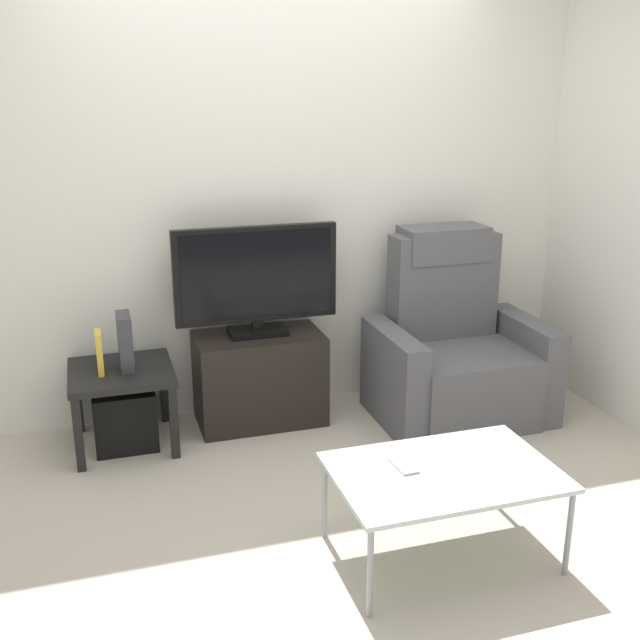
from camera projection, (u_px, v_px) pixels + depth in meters
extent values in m
plane|color=#B2A899|center=(330.00, 488.00, 3.69)|extent=(6.40, 6.40, 0.00)
cube|color=silver|center=(269.00, 190.00, 4.33)|extent=(6.40, 0.06, 2.60)
cube|color=black|center=(260.00, 378.00, 4.36)|extent=(0.72, 0.41, 0.53)
cube|color=black|center=(267.00, 373.00, 4.15)|extent=(0.66, 0.02, 0.02)
cube|color=black|center=(265.00, 364.00, 4.19)|extent=(0.34, 0.11, 0.04)
cube|color=black|center=(258.00, 331.00, 4.30)|extent=(0.32, 0.20, 0.03)
cube|color=black|center=(257.00, 325.00, 4.28)|extent=(0.06, 0.04, 0.05)
cube|color=black|center=(256.00, 274.00, 4.20)|extent=(0.92, 0.05, 0.54)
cube|color=black|center=(257.00, 275.00, 4.17)|extent=(0.84, 0.01, 0.48)
cube|color=#515156|center=(459.00, 382.00, 4.44)|extent=(0.70, 0.72, 0.42)
cube|color=#515156|center=(443.00, 285.00, 4.53)|extent=(0.64, 0.20, 0.62)
cube|color=#515156|center=(443.00, 243.00, 4.47)|extent=(0.50, 0.26, 0.20)
cube|color=#515156|center=(393.00, 379.00, 4.30)|extent=(0.14, 0.68, 0.56)
cube|color=#515156|center=(523.00, 363.00, 4.54)|extent=(0.14, 0.68, 0.56)
cube|color=black|center=(121.00, 372.00, 4.03)|extent=(0.54, 0.54, 0.04)
cube|color=black|center=(78.00, 435.00, 3.81)|extent=(0.04, 0.04, 0.40)
cube|color=black|center=(174.00, 422.00, 3.94)|extent=(0.04, 0.04, 0.40)
cube|color=black|center=(78.00, 399.00, 4.24)|extent=(0.04, 0.04, 0.40)
cube|color=black|center=(164.00, 389.00, 4.38)|extent=(0.04, 0.04, 0.40)
cube|color=black|center=(125.00, 416.00, 4.10)|extent=(0.33, 0.33, 0.33)
cube|color=gold|center=(99.00, 352.00, 3.94)|extent=(0.03, 0.13, 0.23)
cube|color=#333338|center=(125.00, 342.00, 4.00)|extent=(0.07, 0.20, 0.30)
cube|color=#B2C6C1|center=(444.00, 472.00, 3.06)|extent=(0.90, 0.60, 0.02)
cylinder|color=gray|center=(370.00, 573.00, 2.76)|extent=(0.02, 0.02, 0.38)
cylinder|color=gray|center=(569.00, 533.00, 3.00)|extent=(0.02, 0.02, 0.38)
cylinder|color=gray|center=(325.00, 498.00, 3.25)|extent=(0.02, 0.02, 0.38)
cylinder|color=gray|center=(499.00, 470.00, 3.49)|extent=(0.02, 0.02, 0.38)
cube|color=#B7B7BC|center=(403.00, 465.00, 3.08)|extent=(0.08, 0.15, 0.01)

